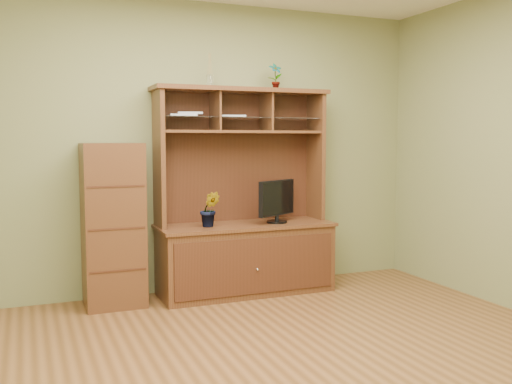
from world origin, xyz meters
TOP-DOWN VIEW (x-y plane):
  - room at (0.00, 0.00)m, footprint 4.54×4.04m
  - media_hutch at (0.37, 1.73)m, footprint 1.66×0.61m
  - monitor at (0.66, 1.65)m, footprint 0.45×0.29m
  - orchid_plant at (0.00, 1.65)m, footprint 0.21×0.19m
  - top_plant at (0.71, 1.80)m, footprint 0.14×0.10m
  - reed_diffuser at (0.06, 1.80)m, footprint 0.06×0.06m
  - magazines at (-0.02, 1.80)m, footprint 0.73×0.22m
  - side_cabinet at (-0.83, 1.76)m, footprint 0.50×0.46m

SIDE VIEW (x-z plane):
  - media_hutch at x=0.37m, z-range -0.43..1.47m
  - side_cabinet at x=-0.83m, z-range 0.00..1.40m
  - orchid_plant at x=0.00m, z-range 0.65..0.97m
  - monitor at x=0.66m, z-range 0.66..1.06m
  - room at x=0.00m, z-range -0.02..2.72m
  - magazines at x=-0.02m, z-range 1.63..1.67m
  - reed_diffuser at x=0.06m, z-range 1.87..2.17m
  - top_plant at x=0.71m, z-range 1.90..2.15m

